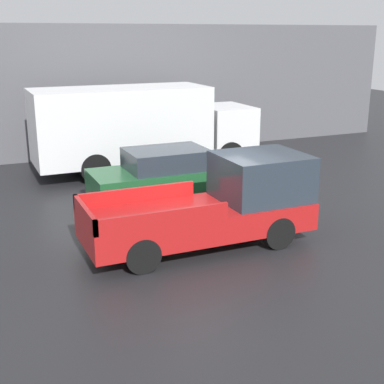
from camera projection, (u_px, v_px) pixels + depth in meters
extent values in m
plane|color=#232326|center=(218.00, 240.00, 13.47)|extent=(60.00, 60.00, 0.00)
cube|color=#56565B|center=(104.00, 91.00, 22.10)|extent=(28.00, 0.15, 5.38)
cube|color=red|center=(198.00, 219.00, 12.89)|extent=(5.54, 2.03, 0.65)
cube|color=#28333D|center=(261.00, 176.00, 13.29)|extent=(2.11, 1.91, 1.13)
cube|color=red|center=(136.00, 195.00, 13.11)|extent=(3.05, 0.10, 0.36)
cube|color=red|center=(163.00, 219.00, 11.42)|extent=(3.05, 0.10, 0.36)
cube|color=red|center=(85.00, 214.00, 11.70)|extent=(0.10, 2.03, 0.36)
cylinder|color=black|center=(242.00, 211.00, 14.42)|extent=(0.80, 0.26, 0.80)
cylinder|color=black|center=(278.00, 233.00, 12.84)|extent=(0.80, 0.26, 0.80)
cylinder|color=black|center=(119.00, 229.00, 13.10)|extent=(0.80, 0.26, 0.80)
cylinder|color=black|center=(142.00, 255.00, 11.52)|extent=(0.80, 0.26, 0.80)
cube|color=#1E592D|center=(163.00, 181.00, 16.28)|extent=(4.34, 1.96, 0.75)
cube|color=#28333D|center=(166.00, 159.00, 16.14)|extent=(2.39, 1.73, 0.60)
cylinder|color=black|center=(192.00, 179.00, 17.66)|extent=(0.73, 0.22, 0.73)
cylinder|color=black|center=(215.00, 193.00, 16.11)|extent=(0.73, 0.22, 0.73)
cylinder|color=black|center=(112.00, 188.00, 16.63)|extent=(0.73, 0.22, 0.73)
cylinder|color=black|center=(129.00, 204.00, 15.08)|extent=(0.73, 0.22, 0.73)
cube|color=white|center=(225.00, 128.00, 21.27)|extent=(1.83, 2.40, 1.76)
cube|color=white|center=(121.00, 124.00, 19.51)|extent=(6.33, 2.52, 2.63)
cylinder|color=black|center=(205.00, 145.00, 22.37)|extent=(1.05, 0.30, 1.05)
cylinder|color=black|center=(230.00, 155.00, 20.39)|extent=(1.05, 0.30, 1.05)
cylinder|color=black|center=(81.00, 155.00, 20.37)|extent=(1.05, 0.30, 1.05)
cylinder|color=black|center=(95.00, 169.00, 18.40)|extent=(1.05, 0.30, 1.05)
cube|color=gold|center=(101.00, 146.00, 22.32)|extent=(0.45, 0.40, 0.99)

